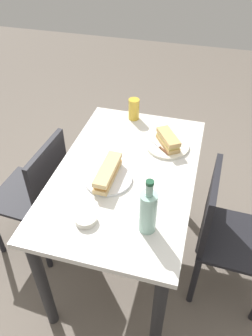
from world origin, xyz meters
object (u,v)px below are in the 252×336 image
Objects in this scene: dining_table at (126,189)px; baguette_sandwich_near at (108,173)px; beer_glass at (134,109)px; olive_bowl at (86,219)px; chair_far at (39,192)px; plate_near at (108,179)px; baguette_sandwich_far at (168,140)px; water_bottle at (148,211)px; knife_near at (98,177)px; knife_far at (160,147)px; chair_near at (223,231)px; plate_far at (167,146)px.

dining_table is 0.22m from baguette_sandwich_near.
beer_glass is 1.37× the size of olive_bowl.
chair_far reaches higher than dining_table.
olive_bowl is at bearing 177.30° from plate_near.
water_bottle is at bearing -178.62° from baguette_sandwich_far.
olive_bowl is at bearing 158.08° from baguette_sandwich_far.
beer_glass is at bearing 1.74° from plate_near.
knife_near is 0.41m from knife_far.
beer_glass is at bearing 1.74° from baguette_sandwich_near.
chair_near is 0.63m from water_bottle.
baguette_sandwich_far is (0.26, -0.17, 0.18)m from dining_table.
olive_bowl reaches higher than dining_table.
knife_far reaches higher than dining_table.
knife_far is at bearing 60.94° from chair_near.
chair_far is 3.29× the size of baguette_sandwich_near.
baguette_sandwich_far is (0.35, -0.24, 0.04)m from plate_near.
water_bottle is 0.28m from olive_bowl.
olive_bowl is at bearing 119.64° from chair_near.
dining_table is at bearing 146.54° from baguette_sandwich_far.
plate_near is (-0.09, 0.07, 0.14)m from dining_table.
dining_table is 8.17× the size of knife_far.
plate_near is 0.05m from knife_near.
knife_far is (0.23, 0.42, 0.31)m from chair_near.
knife_near is 0.93× the size of baguette_sandwich_far.
knife_far is 1.04× the size of beer_glass.
olive_bowl is at bearing 177.30° from baguette_sandwich_near.
dining_table is 0.57m from chair_far.
chair_far is at bearing 80.13° from plate_near.
beer_glass is (0.59, 0.02, 0.02)m from baguette_sandwich_near.
baguette_sandwich_far reaches higher than olive_bowl.
olive_bowl is (-0.87, -0.00, -0.05)m from beer_glass.
plate_far is 1.27× the size of baguette_sandwich_far.
baguette_sandwich_near reaches higher than plate_far.
plate_near is 1.00× the size of plate_far.
knife_far reaches higher than plate_far.
water_bottle is 0.88m from beer_glass.
chair_near is 0.55m from plate_far.
baguette_sandwich_near reaches higher than chair_far.
baguette_sandwich_far is (0.36, -0.29, 0.03)m from knife_near.
chair_far is 8.62× the size of olive_bowl.
chair_near is 0.57m from knife_far.
water_bottle reaches higher than baguette_sandwich_far.
baguette_sandwich_near is (-0.08, 0.62, 0.34)m from chair_near.
knife_near reaches higher than dining_table.
water_bottle is at bearing -134.29° from plate_near.
knife_far is (0.22, -0.13, 0.15)m from dining_table.
water_bottle is (-0.56, -0.05, 0.09)m from knife_far.
baguette_sandwich_near is 0.42m from baguette_sandwich_far.
knife_far is at bearing 135.55° from baguette_sandwich_far.
knife_far is (0.32, -0.25, 0.00)m from knife_near.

